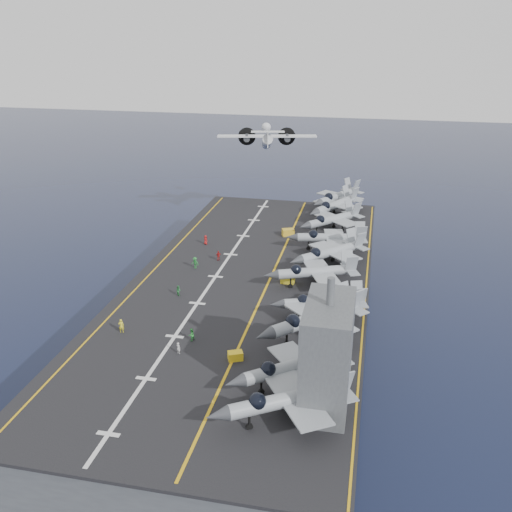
% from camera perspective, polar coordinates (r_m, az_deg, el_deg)
% --- Properties ---
extents(ground, '(500.00, 500.00, 0.00)m').
position_cam_1_polar(ground, '(97.85, -0.49, -7.94)').
color(ground, '#142135').
rests_on(ground, ground).
extents(hull, '(36.00, 90.00, 10.00)m').
position_cam_1_polar(hull, '(95.45, -0.50, -5.34)').
color(hull, '#56595E').
rests_on(hull, ground).
extents(flight_deck, '(38.00, 92.00, 0.40)m').
position_cam_1_polar(flight_deck, '(93.17, -0.51, -2.50)').
color(flight_deck, black).
rests_on(flight_deck, hull).
extents(foul_line, '(0.35, 90.00, 0.02)m').
position_cam_1_polar(foul_line, '(92.53, 1.30, -2.54)').
color(foul_line, gold).
rests_on(foul_line, flight_deck).
extents(landing_centerline, '(0.50, 90.00, 0.02)m').
position_cam_1_polar(landing_centerline, '(94.45, -4.07, -2.06)').
color(landing_centerline, silver).
rests_on(landing_centerline, flight_deck).
extents(deck_edge_port, '(0.25, 90.00, 0.02)m').
position_cam_1_polar(deck_edge_port, '(97.88, -10.28, -1.48)').
color(deck_edge_port, gold).
rests_on(deck_edge_port, flight_deck).
extents(deck_edge_stbd, '(0.25, 90.00, 0.02)m').
position_cam_1_polar(deck_edge_stbd, '(91.23, 10.93, -3.34)').
color(deck_edge_stbd, gold).
rests_on(deck_edge_stbd, flight_deck).
extents(island_superstructure, '(5.00, 10.00, 15.00)m').
position_cam_1_polar(island_superstructure, '(61.26, 7.19, -8.59)').
color(island_superstructure, '#56595E').
rests_on(island_superstructure, flight_deck).
extents(fighter_jet_0, '(18.93, 17.28, 5.47)m').
position_cam_1_polar(fighter_jet_0, '(60.95, 3.31, -13.98)').
color(fighter_jet_0, gray).
rests_on(fighter_jet_0, flight_deck).
extents(fighter_jet_1, '(18.12, 17.24, 5.25)m').
position_cam_1_polar(fighter_jet_1, '(66.29, 3.85, -10.81)').
color(fighter_jet_1, '#9BA2AD').
rests_on(fighter_jet_1, flight_deck).
extents(fighter_jet_2, '(19.44, 19.55, 5.74)m').
position_cam_1_polar(fighter_jet_2, '(75.92, 5.92, -6.09)').
color(fighter_jet_2, '#96A0A7').
rests_on(fighter_jet_2, flight_deck).
extents(fighter_jet_3, '(15.75, 12.85, 4.73)m').
position_cam_1_polar(fighter_jet_3, '(81.35, 6.81, -4.51)').
color(fighter_jet_3, '#979EA8').
rests_on(fighter_jet_3, flight_deck).
extents(fighter_jet_4, '(17.59, 14.90, 5.18)m').
position_cam_1_polar(fighter_jet_4, '(90.43, 6.05, -1.49)').
color(fighter_jet_4, gray).
rests_on(fighter_jet_4, flight_deck).
extents(fighter_jet_5, '(18.04, 18.03, 5.31)m').
position_cam_1_polar(fighter_jet_5, '(98.41, 7.51, 0.49)').
color(fighter_jet_5, gray).
rests_on(fighter_jet_5, flight_deck).
extents(fighter_jet_6, '(16.29, 12.34, 5.12)m').
position_cam_1_polar(fighter_jet_6, '(105.37, 7.52, 1.91)').
color(fighter_jet_6, gray).
rests_on(fighter_jet_6, flight_deck).
extents(fighter_jet_7, '(17.59, 17.88, 5.23)m').
position_cam_1_polar(fighter_jet_7, '(115.37, 7.69, 3.73)').
color(fighter_jet_7, '#98A1AA').
rests_on(fighter_jet_7, flight_deck).
extents(fighter_jet_8, '(17.14, 19.07, 5.52)m').
position_cam_1_polar(fighter_jet_8, '(124.44, 7.93, 5.16)').
color(fighter_jet_8, gray).
rests_on(fighter_jet_8, flight_deck).
extents(tow_cart_a, '(2.13, 1.81, 1.08)m').
position_cam_1_polar(tow_cart_a, '(71.75, -2.08, -9.94)').
color(tow_cart_a, yellow).
rests_on(tow_cart_a, flight_deck).
extents(tow_cart_b, '(2.25, 1.58, 1.27)m').
position_cam_1_polar(tow_cart_b, '(91.87, 3.20, -2.33)').
color(tow_cart_b, yellow).
rests_on(tow_cart_b, flight_deck).
extents(tow_cart_c, '(2.67, 2.24, 1.37)m').
position_cam_1_polar(tow_cart_c, '(112.52, 3.23, 2.38)').
color(tow_cart_c, gold).
rests_on(tow_cart_c, flight_deck).
extents(crew_1, '(1.40, 1.15, 2.01)m').
position_cam_1_polar(crew_1, '(79.39, -13.32, -6.81)').
color(crew_1, yellow).
rests_on(crew_1, flight_deck).
extents(crew_2, '(1.16, 1.13, 1.62)m').
position_cam_1_polar(crew_2, '(88.35, -7.76, -3.43)').
color(crew_2, '#2F8A41').
rests_on(crew_2, flight_deck).
extents(crew_3, '(1.36, 1.06, 2.00)m').
position_cam_1_polar(crew_3, '(97.64, -6.12, -0.67)').
color(crew_3, '#207C2F').
rests_on(crew_3, flight_deck).
extents(crew_4, '(1.29, 1.24, 1.80)m').
position_cam_1_polar(crew_4, '(100.51, -3.78, 0.03)').
color(crew_4, '#B21919').
rests_on(crew_4, flight_deck).
extents(crew_5, '(1.29, 1.19, 1.79)m').
position_cam_1_polar(crew_5, '(108.21, -5.06, 1.63)').
color(crew_5, '#B21919').
rests_on(crew_5, flight_deck).
extents(crew_6, '(1.14, 0.99, 1.60)m').
position_cam_1_polar(crew_6, '(73.43, -7.77, -9.10)').
color(crew_6, silver).
rests_on(crew_6, flight_deck).
extents(crew_7, '(1.15, 1.28, 1.77)m').
position_cam_1_polar(crew_7, '(75.94, -6.48, -7.82)').
color(crew_7, '#268C33').
rests_on(crew_7, flight_deck).
extents(transport_plane, '(27.25, 21.35, 5.74)m').
position_cam_1_polar(transport_plane, '(142.77, 1.10, 11.34)').
color(transport_plane, silver).
extents(fighter_jet_9, '(17.14, 19.07, 5.52)m').
position_cam_1_polar(fighter_jet_9, '(130.91, 8.17, 5.99)').
color(fighter_jet_9, gray).
rests_on(fighter_jet_9, flight_deck).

